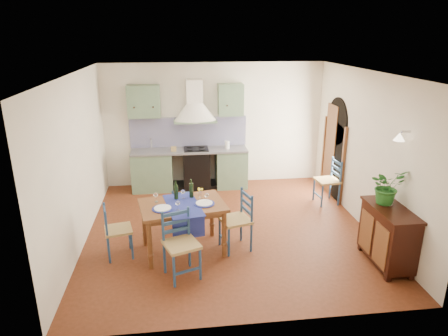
{
  "coord_description": "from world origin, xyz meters",
  "views": [
    {
      "loc": [
        -0.86,
        -6.48,
        3.41
      ],
      "look_at": [
        -0.04,
        0.3,
        1.09
      ],
      "focal_mm": 32.0,
      "sensor_mm": 36.0,
      "label": 1
    }
  ],
  "objects": [
    {
      "name": "chair_spare",
      "position": [
        2.23,
        0.97,
        0.49
      ],
      "size": [
        0.49,
        0.49,
        0.95
      ],
      "color": "navy",
      "rests_on": "ground"
    },
    {
      "name": "right_wall",
      "position": [
        2.5,
        0.28,
        1.34
      ],
      "size": [
        0.26,
        5.0,
        2.8
      ],
      "color": "beige",
      "rests_on": "ground"
    },
    {
      "name": "potted_plant",
      "position": [
        2.26,
        -1.2,
        1.21
      ],
      "size": [
        0.59,
        0.54,
        0.55
      ],
      "primitive_type": "imported",
      "rotation": [
        0.0,
        0.0,
        0.25
      ],
      "color": "#215F21",
      "rests_on": "sideboard"
    },
    {
      "name": "chair_far",
      "position": [
        -0.82,
        0.13,
        0.42
      ],
      "size": [
        0.38,
        0.38,
        0.81
      ],
      "color": "navy",
      "rests_on": "ground"
    },
    {
      "name": "dining_table",
      "position": [
        -0.82,
        -0.65,
        0.74
      ],
      "size": [
        1.45,
        1.13,
        1.16
      ],
      "color": "brown",
      "rests_on": "ground"
    },
    {
      "name": "back_wall",
      "position": [
        -0.47,
        2.29,
        1.05
      ],
      "size": [
        5.0,
        0.96,
        2.8
      ],
      "color": "beige",
      "rests_on": "ground"
    },
    {
      "name": "sideboard",
      "position": [
        2.26,
        -1.4,
        0.51
      ],
      "size": [
        0.5,
        1.05,
        0.94
      ],
      "color": "black",
      "rests_on": "ground"
    },
    {
      "name": "chair_near",
      "position": [
        -0.87,
        -1.34,
        0.52
      ],
      "size": [
        0.6,
        0.6,
        1.0
      ],
      "color": "navy",
      "rests_on": "ground"
    },
    {
      "name": "left_wall",
      "position": [
        -2.5,
        0.0,
        1.4
      ],
      "size": [
        0.04,
        5.0,
        2.8
      ],
      "primitive_type": "cube",
      "color": "beige",
      "rests_on": "ground"
    },
    {
      "name": "chair_right",
      "position": [
        0.06,
        -0.66,
        0.51
      ],
      "size": [
        0.57,
        0.57,
        0.99
      ],
      "color": "navy",
      "rests_on": "ground"
    },
    {
      "name": "chair_left",
      "position": [
        -1.87,
        -0.68,
        0.45
      ],
      "size": [
        0.49,
        0.49,
        0.88
      ],
      "color": "navy",
      "rests_on": "ground"
    },
    {
      "name": "floor",
      "position": [
        0.0,
        0.0,
        0.0
      ],
      "size": [
        5.0,
        5.0,
        0.0
      ],
      "primitive_type": "plane",
      "color": "#46200F",
      "rests_on": "ground"
    },
    {
      "name": "ceiling",
      "position": [
        0.0,
        0.0,
        2.8
      ],
      "size": [
        5.0,
        5.0,
        0.01
      ],
      "primitive_type": "cube",
      "color": "white",
      "rests_on": "back_wall"
    }
  ]
}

